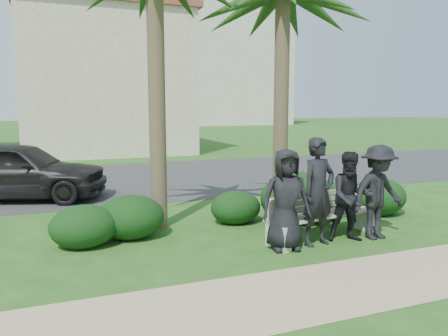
{
  "coord_description": "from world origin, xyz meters",
  "views": [
    {
      "loc": [
        -3.63,
        -6.34,
        2.33
      ],
      "look_at": [
        -0.77,
        1.0,
        1.24
      ],
      "focal_mm": 35.0,
      "sensor_mm": 36.0,
      "label": 1
    }
  ],
  "objects_px": {
    "man_b": "(318,192)",
    "car_a": "(17,171)",
    "man_d": "(378,192)",
    "man_a": "(286,200)",
    "park_bench": "(324,219)",
    "man_c": "(351,197)"
  },
  "relations": [
    {
      "from": "man_c",
      "to": "man_d",
      "type": "xyz_separation_m",
      "value": [
        0.54,
        -0.05,
        0.05
      ]
    },
    {
      "from": "man_b",
      "to": "car_a",
      "type": "height_order",
      "value": "man_b"
    },
    {
      "from": "man_b",
      "to": "man_d",
      "type": "distance_m",
      "value": 1.19
    },
    {
      "from": "man_c",
      "to": "man_b",
      "type": "bearing_deg",
      "value": -164.81
    },
    {
      "from": "park_bench",
      "to": "man_b",
      "type": "distance_m",
      "value": 0.7
    },
    {
      "from": "man_b",
      "to": "park_bench",
      "type": "bearing_deg",
      "value": 30.14
    },
    {
      "from": "man_a",
      "to": "car_a",
      "type": "xyz_separation_m",
      "value": [
        -4.4,
        5.95,
        -0.09
      ]
    },
    {
      "from": "man_b",
      "to": "car_a",
      "type": "relative_size",
      "value": 0.42
    },
    {
      "from": "man_a",
      "to": "man_c",
      "type": "relative_size",
      "value": 1.06
    },
    {
      "from": "car_a",
      "to": "man_a",
      "type": "bearing_deg",
      "value": -124.71
    },
    {
      "from": "park_bench",
      "to": "man_c",
      "type": "xyz_separation_m",
      "value": [
        0.34,
        -0.31,
        0.43
      ]
    },
    {
      "from": "man_c",
      "to": "car_a",
      "type": "xyz_separation_m",
      "value": [
        -5.68,
        5.96,
        -0.04
      ]
    },
    {
      "from": "man_d",
      "to": "man_c",
      "type": "bearing_deg",
      "value": 169.12
    },
    {
      "from": "man_d",
      "to": "man_b",
      "type": "bearing_deg",
      "value": 170.5
    },
    {
      "from": "man_c",
      "to": "car_a",
      "type": "distance_m",
      "value": 8.23
    },
    {
      "from": "man_b",
      "to": "man_c",
      "type": "xyz_separation_m",
      "value": [
        0.65,
        -0.04,
        -0.13
      ]
    },
    {
      "from": "park_bench",
      "to": "man_a",
      "type": "xyz_separation_m",
      "value": [
        -0.94,
        -0.29,
        0.48
      ]
    },
    {
      "from": "man_a",
      "to": "man_d",
      "type": "xyz_separation_m",
      "value": [
        1.82,
        -0.07,
        0.0
      ]
    },
    {
      "from": "park_bench",
      "to": "man_c",
      "type": "distance_m",
      "value": 0.63
    },
    {
      "from": "man_b",
      "to": "man_d",
      "type": "xyz_separation_m",
      "value": [
        1.18,
        -0.09,
        -0.08
      ]
    },
    {
      "from": "man_a",
      "to": "man_c",
      "type": "distance_m",
      "value": 1.28
    },
    {
      "from": "car_a",
      "to": "man_b",
      "type": "bearing_deg",
      "value": -120.85
    }
  ]
}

